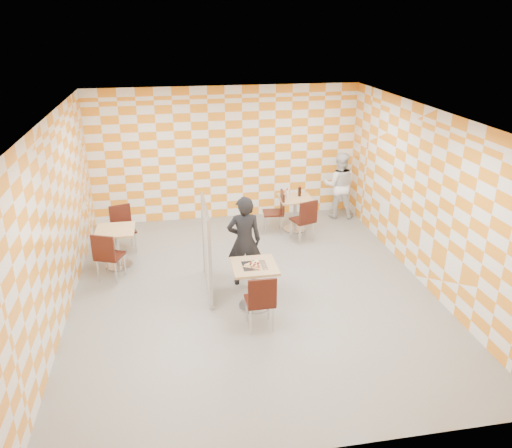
{
  "coord_description": "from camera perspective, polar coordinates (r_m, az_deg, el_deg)",
  "views": [
    {
      "loc": [
        -1.24,
        -7.37,
        4.36
      ],
      "look_at": [
        0.1,
        0.2,
        1.15
      ],
      "focal_mm": 35.0,
      "sensor_mm": 36.0,
      "label": 1
    }
  ],
  "objects": [
    {
      "name": "chair_empty_far",
      "position": [
        10.23,
        -15.03,
        -0.06
      ],
      "size": [
        0.53,
        0.54,
        0.92
      ],
      "color": "#37120B",
      "rests_on": "ground"
    },
    {
      "name": "soda_bottle",
      "position": [
        10.85,
        5.01,
        3.71
      ],
      "size": [
        0.07,
        0.07,
        0.23
      ],
      "color": "black",
      "rests_on": "second_table"
    },
    {
      "name": "chair_main_front",
      "position": [
        7.37,
        0.58,
        -8.54
      ],
      "size": [
        0.42,
        0.43,
        0.92
      ],
      "color": "#37120B",
      "rests_on": "ground"
    },
    {
      "name": "chair_second_side",
      "position": [
        10.71,
        2.46,
        1.77
      ],
      "size": [
        0.47,
        0.46,
        0.92
      ],
      "color": "#37120B",
      "rests_on": "ground"
    },
    {
      "name": "chair_second_front",
      "position": [
        10.28,
        5.66,
        0.76
      ],
      "size": [
        0.53,
        0.54,
        0.92
      ],
      "color": "#37120B",
      "rests_on": "ground"
    },
    {
      "name": "man_dark",
      "position": [
        8.52,
        -1.35,
        -1.97
      ],
      "size": [
        0.6,
        0.41,
        1.62
      ],
      "primitive_type": "imported",
      "rotation": [
        0.0,
        0.0,
        3.11
      ],
      "color": "black",
      "rests_on": "ground"
    },
    {
      "name": "room_shell",
      "position": [
        8.51,
        -1.07,
        3.01
      ],
      "size": [
        7.0,
        7.0,
        7.0
      ],
      "color": "gray",
      "rests_on": "ground"
    },
    {
      "name": "man_white",
      "position": [
        11.66,
        9.49,
        4.4
      ],
      "size": [
        0.88,
        0.77,
        1.54
      ],
      "primitive_type": "imported",
      "rotation": [
        0.0,
        0.0,
        2.86
      ],
      "color": "white",
      "rests_on": "ground"
    },
    {
      "name": "chair_empty_near",
      "position": [
        9.07,
        -16.67,
        -3.24
      ],
      "size": [
        0.55,
        0.56,
        0.92
      ],
      "color": "#37120B",
      "rests_on": "ground"
    },
    {
      "name": "main_table",
      "position": [
        7.96,
        -0.2,
        -6.26
      ],
      "size": [
        0.7,
        0.7,
        0.75
      ],
      "color": "tan",
      "rests_on": "ground"
    },
    {
      "name": "pizza_on_foil",
      "position": [
        7.83,
        -0.18,
        -4.66
      ],
      "size": [
        0.4,
        0.4,
        0.04
      ],
      "color": "silver",
      "rests_on": "main_table"
    },
    {
      "name": "second_table",
      "position": [
        10.87,
        4.48,
        1.84
      ],
      "size": [
        0.7,
        0.7,
        0.75
      ],
      "color": "tan",
      "rests_on": "ground"
    },
    {
      "name": "partition",
      "position": [
        8.35,
        -5.65,
        -2.77
      ],
      "size": [
        0.08,
        1.38,
        1.55
      ],
      "color": "white",
      "rests_on": "ground"
    },
    {
      "name": "sport_bottle",
      "position": [
        10.77,
        3.59,
        3.51
      ],
      "size": [
        0.06,
        0.06,
        0.2
      ],
      "color": "white",
      "rests_on": "second_table"
    },
    {
      "name": "empty_table",
      "position": [
        9.59,
        -15.67,
        -1.91
      ],
      "size": [
        0.7,
        0.7,
        0.75
      ],
      "color": "tan",
      "rests_on": "ground"
    }
  ]
}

